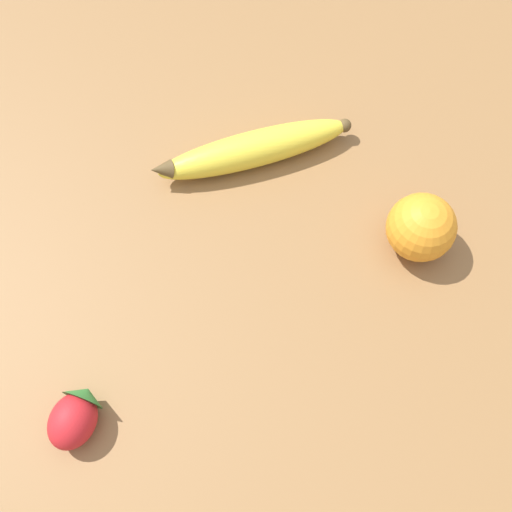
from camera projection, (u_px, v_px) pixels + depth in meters
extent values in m
plane|color=olive|center=(258.00, 324.00, 0.58)|extent=(3.00, 3.00, 0.00)
ellipsoid|color=yellow|center=(254.00, 149.00, 0.64)|extent=(0.20, 0.15, 0.04)
cone|color=brown|center=(161.00, 170.00, 0.63)|extent=(0.03, 0.03, 0.03)
sphere|color=brown|center=(344.00, 126.00, 0.66)|extent=(0.02, 0.02, 0.02)
sphere|color=orange|center=(421.00, 227.00, 0.59)|extent=(0.07, 0.07, 0.07)
ellipsoid|color=red|center=(73.00, 421.00, 0.52)|extent=(0.06, 0.06, 0.04)
cone|color=#337A33|center=(85.00, 394.00, 0.53)|extent=(0.02, 0.04, 0.04)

